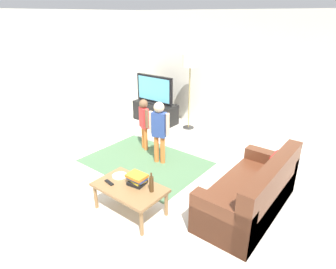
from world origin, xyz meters
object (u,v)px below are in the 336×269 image
at_px(couch, 254,195).
at_px(floor_lamp, 190,65).
at_px(child_near_tv, 144,120).
at_px(coffee_table, 130,189).
at_px(plate, 120,176).
at_px(bottle, 151,184).
at_px(child_center, 159,127).
at_px(book_stack, 137,179).
at_px(tv_stand, 155,112).
at_px(tv_remote, 109,183).
at_px(tv, 154,90).

bearing_deg(couch, floor_lamp, 140.27).
relative_size(couch, child_near_tv, 1.68).
bearing_deg(coffee_table, plate, 161.55).
bearing_deg(bottle, floor_lamp, 116.07).
bearing_deg(child_center, book_stack, -62.71).
relative_size(book_stack, plate, 1.24).
bearing_deg(tv_stand, floor_lamp, 9.17).
relative_size(coffee_table, book_stack, 3.67).
bearing_deg(tv_stand, bottle, -50.14).
xyz_separation_m(tv_stand, couch, (3.50, -1.97, 0.05)).
distance_m(bottle, plate, 0.63).
relative_size(coffee_table, plate, 4.55).
height_order(tv_stand, couch, couch).
bearing_deg(child_center, bottle, -53.96).
bearing_deg(floor_lamp, child_center, -72.30).
height_order(child_near_tv, bottle, child_near_tv).
relative_size(bottle, tv_remote, 1.66).
bearing_deg(child_near_tv, tv_remote, -61.66).
height_order(tv_stand, child_center, child_center).
distance_m(book_stack, plate, 0.35).
relative_size(child_near_tv, child_center, 0.90).
distance_m(child_center, coffee_table, 1.55).
relative_size(floor_lamp, book_stack, 6.53).
bearing_deg(tv, plate, -57.86).
distance_m(child_near_tv, child_center, 0.67).
xyz_separation_m(couch, tv_remote, (-1.65, -1.18, 0.14)).
bearing_deg(tv_remote, coffee_table, 32.10).
bearing_deg(floor_lamp, coffee_table, -69.52).
bearing_deg(tv, tv_stand, 90.00).
xyz_separation_m(child_near_tv, tv_remote, (0.95, -1.76, -0.21)).
bearing_deg(child_center, couch, -9.26).
xyz_separation_m(tv, bottle, (2.45, -2.92, -0.31)).
distance_m(couch, child_near_tv, 2.69).
bearing_deg(tv, coffee_table, -54.75).
bearing_deg(couch, coffee_table, -142.19).
relative_size(tv_stand, bottle, 4.26).
height_order(tv_stand, plate, tv_stand).
distance_m(tv_stand, tv, 0.60).
xyz_separation_m(child_center, plate, (0.32, -1.29, -0.29)).
distance_m(couch, plate, 1.93).
relative_size(floor_lamp, bottle, 6.32).
distance_m(tv, couch, 4.05).
height_order(tv, book_stack, tv).
xyz_separation_m(child_near_tv, plate, (0.93, -1.54, -0.21)).
bearing_deg(couch, bottle, -137.47).
bearing_deg(coffee_table, child_near_tv, 126.84).
distance_m(floor_lamp, plate, 3.40).
height_order(couch, book_stack, couch).
bearing_deg(couch, tv_remote, -144.36).
height_order(child_near_tv, child_center, child_center).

